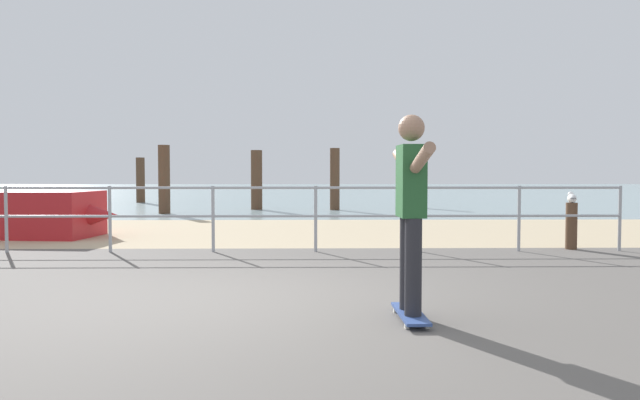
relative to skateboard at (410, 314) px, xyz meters
The scene contains 13 objects.
ground_plane 1.43m from the skateboard, behind, with size 24.00×10.00×0.04m, color #605B56.
beach_strip 7.95m from the skateboard, 100.27° to the left, with size 24.00×6.00×0.04m, color tan.
sea_surface 35.85m from the skateboard, 92.27° to the left, with size 72.00×50.00×0.04m, color #849EA3.
railing_fence 5.47m from the skateboard, 125.41° to the left, with size 14.43×0.05×1.05m.
skateboard is the anchor object (origin of this frame).
skateboarder 0.95m from the skateboard, 143.13° to the left, with size 0.22×1.45×1.65m.
bollard_short 5.77m from the skateboard, 54.07° to the left, with size 0.18×0.18×0.77m, color #513826.
seagull 5.83m from the skateboard, 54.12° to the left, with size 0.23×0.48×0.18m.
groyne_post_0 21.73m from the skateboard, 111.19° to the left, with size 0.35×0.35×1.88m, color #513826.
groyne_post_1 14.41m from the skateboard, 111.37° to the left, with size 0.35×0.35×2.09m, color #513826.
groyne_post_2 15.63m from the skateboard, 99.68° to the left, with size 0.38×0.38×2.01m, color #513826.
groyne_post_3 15.12m from the skateboard, 90.04° to the left, with size 0.32×0.32×2.07m, color #513826.
groyne_post_4 17.01m from the skateboard, 81.18° to the left, with size 0.32×0.32×1.85m, color #513826.
Camera 1 is at (0.58, -5.86, 1.25)m, focal length 34.14 mm.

